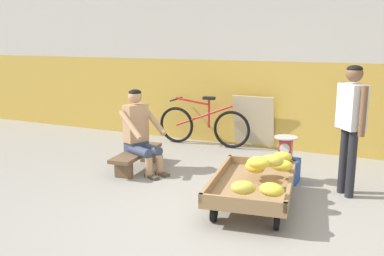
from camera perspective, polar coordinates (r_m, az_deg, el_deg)
ground_plane at (r=4.39m, az=4.05°, el=-12.56°), size 80.00×80.00×0.00m
back_wall at (r=7.14m, az=13.65°, el=7.90°), size 16.00×0.30×2.70m
banana_cart at (r=4.72m, az=8.21°, el=-7.70°), size 1.04×1.55×0.36m
banana_pile at (r=4.61m, az=9.93°, el=-5.40°), size 0.65×1.48×0.26m
low_bench at (r=6.02m, az=-7.48°, el=-3.73°), size 0.41×1.12×0.27m
vendor_seated at (r=5.86m, az=-7.08°, el=-0.44°), size 0.74×0.62×1.14m
plastic_crate at (r=5.63m, az=12.40°, el=-5.55°), size 0.36×0.28×0.30m
weighing_scale at (r=5.54m, az=12.53°, el=-2.57°), size 0.30×0.30×0.29m
bicycle_near_left at (r=7.28m, az=1.51°, el=0.37°), size 1.66×0.48×0.86m
sign_board at (r=7.19m, az=8.29°, el=0.83°), size 0.70×0.19×0.89m
customer_adult at (r=5.16m, az=20.69°, el=1.52°), size 0.36×0.40×1.53m
shopping_bag at (r=5.19m, az=11.85°, el=-7.38°), size 0.18×0.12×0.24m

